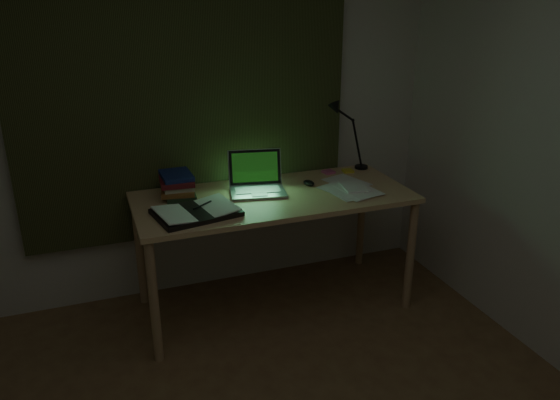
{
  "coord_description": "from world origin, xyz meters",
  "views": [
    {
      "loc": [
        -0.64,
        -1.57,
        2.05
      ],
      "look_at": [
        0.45,
        1.41,
        0.82
      ],
      "focal_mm": 35.0,
      "sensor_mm": 36.0,
      "label": 1
    }
  ],
  "objects_px": {
    "desk": "(274,252)",
    "loose_papers": "(346,187)",
    "desk_lamp": "(363,134)",
    "open_textbook": "(196,211)",
    "book_stack": "(178,184)",
    "laptop": "(258,175)"
  },
  "relations": [
    {
      "from": "open_textbook",
      "to": "loose_papers",
      "type": "distance_m",
      "value": 1.03
    },
    {
      "from": "laptop",
      "to": "book_stack",
      "type": "bearing_deg",
      "value": 176.82
    },
    {
      "from": "desk",
      "to": "loose_papers",
      "type": "distance_m",
      "value": 0.64
    },
    {
      "from": "laptop",
      "to": "open_textbook",
      "type": "bearing_deg",
      "value": -143.75
    },
    {
      "from": "book_stack",
      "to": "open_textbook",
      "type": "bearing_deg",
      "value": -83.17
    },
    {
      "from": "loose_papers",
      "to": "desk_lamp",
      "type": "relative_size",
      "value": 0.69
    },
    {
      "from": "laptop",
      "to": "desk_lamp",
      "type": "xyz_separation_m",
      "value": [
        0.89,
        0.25,
        0.13
      ]
    },
    {
      "from": "book_stack",
      "to": "desk_lamp",
      "type": "height_order",
      "value": "desk_lamp"
    },
    {
      "from": "book_stack",
      "to": "loose_papers",
      "type": "height_order",
      "value": "book_stack"
    },
    {
      "from": "open_textbook",
      "to": "book_stack",
      "type": "height_order",
      "value": "book_stack"
    },
    {
      "from": "desk",
      "to": "laptop",
      "type": "height_order",
      "value": "laptop"
    },
    {
      "from": "loose_papers",
      "to": "desk",
      "type": "bearing_deg",
      "value": 173.51
    },
    {
      "from": "desk",
      "to": "loose_papers",
      "type": "xyz_separation_m",
      "value": [
        0.49,
        -0.06,
        0.42
      ]
    },
    {
      "from": "desk_lamp",
      "to": "desk",
      "type": "bearing_deg",
      "value": -152.95
    },
    {
      "from": "laptop",
      "to": "desk",
      "type": "bearing_deg",
      "value": -25.24
    },
    {
      "from": "open_textbook",
      "to": "desk_lamp",
      "type": "bearing_deg",
      "value": 8.16
    },
    {
      "from": "laptop",
      "to": "desk_lamp",
      "type": "bearing_deg",
      "value": 26.51
    },
    {
      "from": "laptop",
      "to": "book_stack",
      "type": "distance_m",
      "value": 0.51
    },
    {
      "from": "laptop",
      "to": "book_stack",
      "type": "height_order",
      "value": "laptop"
    },
    {
      "from": "laptop",
      "to": "open_textbook",
      "type": "xyz_separation_m",
      "value": [
        -0.45,
        -0.21,
        -0.11
      ]
    },
    {
      "from": "loose_papers",
      "to": "desk_lamp",
      "type": "distance_m",
      "value": 0.54
    },
    {
      "from": "open_textbook",
      "to": "book_stack",
      "type": "distance_m",
      "value": 0.35
    }
  ]
}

